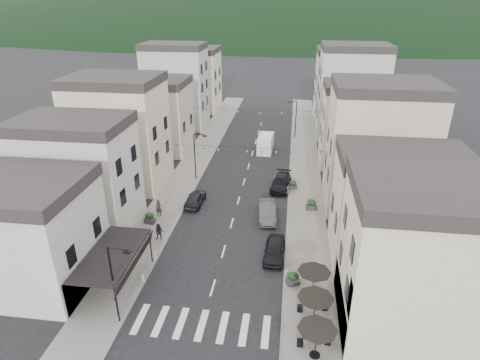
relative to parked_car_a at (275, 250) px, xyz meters
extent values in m
plane|color=black|center=(-4.60, -10.72, -0.75)|extent=(700.00, 700.00, 0.00)
cube|color=slate|center=(-12.10, 21.28, -0.69)|extent=(4.00, 76.00, 0.12)
cube|color=slate|center=(2.90, 21.28, -0.69)|extent=(4.00, 76.00, 0.12)
ellipsoid|color=black|center=(-4.60, 289.28, -0.75)|extent=(640.00, 360.00, 70.00)
cube|color=#B2ACA3|center=(-20.10, -5.72, 3.25)|extent=(12.00, 8.00, 8.00)
cube|color=beige|center=(9.90, -6.72, 4.25)|extent=(10.00, 8.00, 10.00)
cube|color=black|center=(-12.10, -5.72, 2.45)|extent=(3.60, 7.50, 0.15)
cube|color=black|center=(-10.30, -5.72, 1.95)|extent=(0.34, 7.50, 0.99)
cylinder|color=black|center=(-10.40, -9.22, 0.85)|extent=(0.10, 0.10, 3.20)
cylinder|color=black|center=(-10.40, -2.22, 0.85)|extent=(0.10, 0.10, 3.20)
cube|color=#B2ACA3|center=(-19.10, 3.28, 4.25)|extent=(10.00, 7.00, 10.00)
cube|color=#262323|center=(-19.10, 3.28, 9.75)|extent=(10.20, 7.14, 1.00)
cube|color=beige|center=(-19.10, 13.28, 5.25)|extent=(10.00, 8.00, 12.00)
cube|color=#262323|center=(-19.10, 13.28, 11.75)|extent=(10.20, 8.16, 1.00)
cube|color=beige|center=(-19.10, 25.28, 4.00)|extent=(10.00, 8.00, 9.50)
cube|color=#262323|center=(-19.10, 25.28, 9.25)|extent=(10.20, 8.16, 1.00)
cube|color=#9A9A96|center=(-19.10, 37.28, 5.75)|extent=(10.00, 7.00, 13.00)
cube|color=#262323|center=(-19.10, 37.28, 12.75)|extent=(10.20, 7.14, 1.00)
cube|color=beige|center=(-19.10, 49.28, 4.75)|extent=(10.00, 9.00, 11.00)
cube|color=#262323|center=(-19.10, 49.28, 10.75)|extent=(10.20, 9.18, 1.00)
cube|color=beige|center=(9.90, 1.28, 3.75)|extent=(10.00, 7.00, 9.00)
cube|color=#262323|center=(9.90, 1.28, 8.75)|extent=(10.20, 7.14, 1.00)
cube|color=beige|center=(9.90, 11.28, 5.50)|extent=(10.00, 8.00, 12.50)
cube|color=#262323|center=(9.90, 11.28, 12.25)|extent=(10.20, 8.16, 1.00)
cube|color=beige|center=(9.90, 23.28, 4.25)|extent=(10.00, 7.00, 10.00)
cube|color=#262323|center=(9.90, 23.28, 9.75)|extent=(10.20, 7.14, 1.00)
cube|color=#9A9A96|center=(9.90, 35.28, 6.00)|extent=(10.00, 8.00, 13.50)
cube|color=#262323|center=(9.90, 35.28, 13.25)|extent=(10.20, 8.16, 1.00)
cube|color=#B2ACA3|center=(9.90, 47.28, 5.00)|extent=(10.00, 9.00, 11.50)
cube|color=#262323|center=(9.90, 47.28, 11.25)|extent=(10.20, 9.18, 1.00)
cylinder|color=black|center=(3.10, -10.72, 0.52)|extent=(0.06, 0.06, 2.30)
cone|color=black|center=(3.10, -10.72, 1.62)|extent=(2.50, 2.50, 0.55)
cylinder|color=black|center=(3.10, -10.72, -0.26)|extent=(0.70, 0.70, 0.04)
cylinder|color=black|center=(3.10, -7.92, 0.52)|extent=(0.06, 0.06, 2.30)
cone|color=black|center=(3.10, -7.92, 1.62)|extent=(2.50, 2.50, 0.55)
cylinder|color=black|center=(3.10, -7.92, -0.26)|extent=(0.70, 0.70, 0.04)
cylinder|color=black|center=(3.10, -5.12, 0.52)|extent=(0.06, 0.06, 2.30)
cone|color=black|center=(3.10, -5.12, 1.62)|extent=(2.50, 2.50, 0.55)
cylinder|color=black|center=(3.10, -5.12, -0.26)|extent=(0.70, 0.70, 0.04)
cylinder|color=black|center=(-10.70, -8.72, 2.25)|extent=(0.14, 0.14, 6.00)
cylinder|color=black|center=(-10.00, -8.72, 5.15)|extent=(1.40, 0.10, 0.10)
cylinder|color=black|center=(-9.35, -8.72, 5.00)|extent=(0.56, 0.56, 0.08)
cylinder|color=black|center=(-10.70, 15.28, 2.25)|extent=(0.14, 0.14, 6.00)
cylinder|color=black|center=(-10.00, 15.28, 5.15)|extent=(1.40, 0.10, 0.10)
cylinder|color=black|center=(-9.35, 15.28, 5.00)|extent=(0.56, 0.56, 0.08)
cylinder|color=black|center=(1.50, 33.28, 2.25)|extent=(0.14, 0.14, 6.00)
cylinder|color=black|center=(0.80, 33.28, 5.15)|extent=(1.40, 0.10, 0.10)
cylinder|color=black|center=(0.15, 33.28, 5.00)|extent=(0.56, 0.56, 0.08)
cylinder|color=gray|center=(-10.30, -4.72, -0.33)|extent=(0.26, 0.26, 0.60)
cylinder|color=gray|center=(-10.30, -1.72, -0.33)|extent=(0.26, 0.26, 0.60)
cylinder|color=gray|center=(1.10, -2.72, -0.33)|extent=(0.26, 0.26, 0.60)
cylinder|color=black|center=(-4.60, 11.28, 5.25)|extent=(19.00, 0.02, 0.02)
cone|color=beige|center=(-13.31, 11.28, 5.06)|extent=(0.28, 0.28, 0.24)
cone|color=navy|center=(-11.72, 11.28, 4.97)|extent=(0.28, 0.28, 0.24)
cone|color=beige|center=(-10.14, 11.28, 4.89)|extent=(0.28, 0.28, 0.24)
cone|color=navy|center=(-8.56, 11.28, 4.83)|extent=(0.28, 0.28, 0.24)
cone|color=beige|center=(-6.97, 11.28, 4.78)|extent=(0.28, 0.28, 0.24)
cone|color=navy|center=(-5.39, 11.28, 4.76)|extent=(0.28, 0.28, 0.24)
cone|color=beige|center=(-3.81, 11.28, 4.76)|extent=(0.28, 0.28, 0.24)
cone|color=navy|center=(-2.22, 11.28, 4.78)|extent=(0.28, 0.28, 0.24)
cone|color=beige|center=(-0.64, 11.28, 4.83)|extent=(0.28, 0.28, 0.24)
cone|color=navy|center=(0.94, 11.28, 4.89)|extent=(0.28, 0.28, 0.24)
cone|color=beige|center=(2.53, 11.28, 4.97)|extent=(0.28, 0.28, 0.24)
cone|color=navy|center=(4.11, 11.28, 5.06)|extent=(0.28, 0.28, 0.24)
cylinder|color=black|center=(-4.60, 27.28, 5.25)|extent=(19.00, 0.02, 0.02)
cone|color=beige|center=(-13.31, 27.28, 5.06)|extent=(0.28, 0.28, 0.24)
cone|color=navy|center=(-11.72, 27.28, 4.97)|extent=(0.28, 0.28, 0.24)
cone|color=beige|center=(-10.14, 27.28, 4.89)|extent=(0.28, 0.28, 0.24)
cone|color=navy|center=(-8.56, 27.28, 4.83)|extent=(0.28, 0.28, 0.24)
cone|color=beige|center=(-6.97, 27.28, 4.78)|extent=(0.28, 0.28, 0.24)
cone|color=navy|center=(-5.39, 27.28, 4.76)|extent=(0.28, 0.28, 0.24)
cone|color=beige|center=(-3.81, 27.28, 4.76)|extent=(0.28, 0.28, 0.24)
cone|color=navy|center=(-2.22, 27.28, 4.78)|extent=(0.28, 0.28, 0.24)
cone|color=beige|center=(-0.64, 27.28, 4.83)|extent=(0.28, 0.28, 0.24)
cone|color=navy|center=(0.94, 27.28, 4.89)|extent=(0.28, 0.28, 0.24)
cone|color=beige|center=(2.53, 27.28, 4.97)|extent=(0.28, 0.28, 0.24)
cone|color=navy|center=(4.11, 27.28, 5.06)|extent=(0.28, 0.28, 0.24)
imported|color=black|center=(0.00, 0.00, 0.00)|extent=(1.93, 4.48, 1.51)
imported|color=#39393B|center=(-1.14, 6.77, 0.04)|extent=(2.15, 4.97, 1.59)
imported|color=gray|center=(0.00, 13.93, -0.12)|extent=(2.30, 4.62, 1.26)
imported|color=black|center=(0.00, 14.01, -0.01)|extent=(2.63, 5.32, 1.49)
imported|color=black|center=(-9.20, 8.68, -0.02)|extent=(1.84, 4.34, 1.46)
cube|color=silver|center=(-2.80, 26.76, 0.33)|extent=(2.21, 5.25, 2.16)
cube|color=silver|center=(-2.82, 26.11, 1.46)|extent=(2.10, 3.52, 0.54)
cylinder|color=black|center=(-3.72, 24.84, -0.37)|extent=(0.29, 0.76, 0.76)
cylinder|color=black|center=(-2.00, 24.79, -0.37)|extent=(0.29, 0.76, 0.76)
cylinder|color=black|center=(-3.60, 28.73, -0.37)|extent=(0.29, 0.76, 0.76)
cylinder|color=black|center=(-1.88, 28.68, -0.37)|extent=(0.29, 0.76, 0.76)
imported|color=black|center=(-12.31, 5.63, 0.25)|extent=(0.66, 0.45, 1.76)
imported|color=black|center=(-10.84, 1.21, 0.21)|extent=(0.83, 0.65, 1.68)
cube|color=#2A2A2C|center=(-12.91, 0.78, -0.39)|extent=(1.05, 0.68, 0.49)
ellipsoid|color=black|center=(-12.91, 0.78, 0.16)|extent=(0.87, 0.55, 0.63)
cube|color=#2F3032|center=(-12.79, 4.01, -0.37)|extent=(1.15, 0.76, 0.53)
ellipsoid|color=black|center=(-12.79, 4.01, 0.22)|extent=(0.93, 0.59, 0.68)
cube|color=#2F2F31|center=(1.65, -3.60, -0.38)|extent=(1.17, 0.93, 0.51)
ellipsoid|color=black|center=(1.65, -3.60, 0.19)|extent=(0.90, 0.58, 0.66)
cube|color=#303033|center=(3.46, 9.07, -0.37)|extent=(1.17, 0.82, 0.53)
ellipsoid|color=black|center=(3.46, 9.07, 0.22)|extent=(0.94, 0.60, 0.68)
cube|color=#2A2A2C|center=(1.40, 13.89, -0.39)|extent=(1.08, 0.80, 0.48)
ellipsoid|color=black|center=(1.40, 13.89, 0.14)|extent=(0.85, 0.54, 0.62)
camera|label=1|loc=(0.86, -29.41, 20.23)|focal=30.00mm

